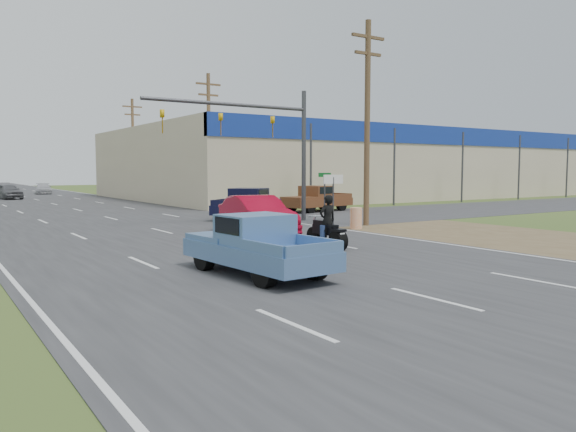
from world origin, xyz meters
TOP-DOWN VIEW (x-y plane):
  - ground at (0.00, 0.00)m, footprint 200.00×200.00m
  - main_road at (0.00, 40.00)m, footprint 15.00×180.00m
  - cross_road at (0.00, 18.00)m, footprint 120.00×10.00m
  - dirt_verge at (11.00, 10.00)m, footprint 8.00×18.00m
  - big_box_store at (32.00, 39.93)m, footprint 50.00×28.10m
  - utility_pole_1 at (9.50, 13.00)m, footprint 2.00×0.28m
  - utility_pole_2 at (9.50, 31.00)m, footprint 2.00×0.28m
  - utility_pole_3 at (9.50, 49.00)m, footprint 2.00×0.28m
  - tree_3 at (55.00, 70.00)m, footprint 8.40×8.40m
  - tree_5 at (30.00, 95.00)m, footprint 7.98×7.98m
  - barrel_0 at (8.00, 12.00)m, footprint 0.56×0.56m
  - barrel_1 at (8.40, 20.50)m, footprint 0.56×0.56m
  - lane_sign at (8.20, 14.00)m, footprint 1.20×0.08m
  - street_name_sign at (8.80, 15.50)m, footprint 0.80×0.08m
  - signal_mast at (5.82, 17.00)m, footprint 9.12×0.40m
  - red_convertible at (2.82, 12.31)m, footprint 2.40×5.22m
  - motorcycle at (2.84, 7.39)m, footprint 0.68×2.21m
  - rider at (2.85, 7.45)m, footprint 0.66×0.45m
  - blue_pickup at (-1.72, 4.62)m, footprint 2.17×4.93m
  - navy_pickup at (6.51, 19.57)m, footprint 5.44×4.62m
  - brown_pickup at (12.95, 21.98)m, footprint 5.44×2.94m
  - distant_car_grey at (-2.02, 50.70)m, footprint 2.43×4.52m
  - distant_car_silver at (2.93, 61.48)m, footprint 2.32×4.42m

SIDE VIEW (x-z plane):
  - ground at x=0.00m, z-range 0.00..0.00m
  - dirt_verge at x=11.00m, z-range 0.00..0.01m
  - cross_road at x=0.00m, z-range 0.00..0.02m
  - main_road at x=0.00m, z-range 0.00..0.02m
  - motorcycle at x=2.84m, z-range -0.06..1.06m
  - barrel_0 at x=8.00m, z-range 0.00..1.00m
  - barrel_1 at x=8.40m, z-range 0.00..1.00m
  - distant_car_silver at x=2.93m, z-range 0.00..1.22m
  - distant_car_grey at x=-2.02m, z-range 0.00..1.46m
  - blue_pickup at x=-1.72m, z-range 0.01..1.61m
  - red_convertible at x=2.82m, z-range 0.00..1.66m
  - brown_pickup at x=12.95m, z-range 0.01..1.72m
  - navy_pickup at x=6.51m, z-range 0.01..1.74m
  - rider at x=2.85m, z-range 0.00..1.79m
  - street_name_sign at x=8.80m, z-range 0.30..2.91m
  - lane_sign at x=8.20m, z-range 0.64..3.16m
  - big_box_store at x=32.00m, z-range 0.01..6.61m
  - signal_mast at x=5.82m, z-range 1.30..8.30m
  - utility_pole_1 at x=9.50m, z-range 0.32..10.32m
  - utility_pole_2 at x=9.50m, z-range 0.32..10.32m
  - utility_pole_3 at x=9.50m, z-range 0.32..10.32m
  - tree_5 at x=30.00m, z-range 0.94..10.82m
  - tree_3 at x=55.00m, z-range 0.99..11.39m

